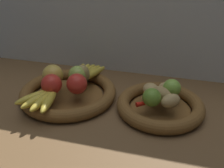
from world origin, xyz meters
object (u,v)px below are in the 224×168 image
object	(u,v)px
apple_green_back	(78,75)
potato_small	(171,101)
lime_near	(152,97)
banana_bunch_back	(87,73)
banana_bunch_front	(42,98)
pear_brown	(83,74)
potato_back	(168,89)
lime_far	(172,88)
potato_oblong	(151,90)
apple_golden_left	(53,75)
potato_large	(161,94)
chili_pepper	(154,102)
fruit_bowl_left	(68,93)
fruit_bowl_right	(160,106)
apple_red_right	(77,84)
apple_red_front	(52,84)

from	to	relation	value
apple_green_back	potato_small	xyz separation A→B (cm)	(35.64, -7.88, -1.23)
apple_green_back	lime_near	distance (cm)	30.73
banana_bunch_back	banana_bunch_front	bearing A→B (deg)	-108.15
pear_brown	potato_back	bearing A→B (deg)	-2.09
pear_brown	lime_far	bearing A→B (deg)	-2.96
apple_green_back	potato_oblong	distance (cm)	28.50
apple_golden_left	potato_large	xyz separation A→B (cm)	(41.15, -1.38, -1.52)
banana_bunch_front	chili_pepper	xyz separation A→B (cm)	(36.68, 8.86, -0.64)
pear_brown	banana_bunch_front	distance (cm)	19.38
fruit_bowl_left	fruit_bowl_right	bearing A→B (deg)	0.00
potato_large	potato_oblong	bearing A→B (deg)	142.13
apple_red_right	lime_near	bearing A→B (deg)	-3.10
lime_near	lime_far	xyz separation A→B (cm)	(5.95, 8.23, 0.06)
apple_green_back	apple_red_front	bearing A→B (deg)	-121.51
banana_bunch_front	potato_large	distance (cm)	40.55
apple_golden_left	apple_red_right	bearing A→B (deg)	-19.47
banana_bunch_back	potato_large	xyz separation A→B (cm)	(31.23, -11.53, 0.97)
lime_near	apple_golden_left	bearing A→B (deg)	171.86
apple_green_back	banana_bunch_back	size ratio (longest dim) A/B	0.42
fruit_bowl_left	banana_bunch_front	world-z (taller)	banana_bunch_front
banana_bunch_front	lime_near	distance (cm)	36.90
fruit_bowl_right	lime_near	bearing A→B (deg)	-123.69
apple_red_right	potato_small	size ratio (longest dim) A/B	1.06
potato_small	fruit_bowl_right	bearing A→B (deg)	135.00
apple_green_back	apple_golden_left	distance (cm)	9.44
lime_near	lime_far	bearing A→B (deg)	54.16
pear_brown	banana_bunch_back	size ratio (longest dim) A/B	0.42
apple_red_front	apple_green_back	world-z (taller)	apple_red_front
fruit_bowl_left	banana_bunch_front	bearing A→B (deg)	-108.69
apple_golden_left	potato_oblong	xyz separation A→B (cm)	(37.33, 1.59, -1.91)
lime_near	fruit_bowl_left	bearing A→B (deg)	172.70
apple_green_back	lime_near	world-z (taller)	apple_green_back
pear_brown	lime_near	distance (cm)	29.82
apple_golden_left	potato_oblong	world-z (taller)	apple_golden_left
banana_bunch_front	potato_back	world-z (taller)	potato_back
apple_red_front	banana_bunch_back	xyz separation A→B (cm)	(7.06, 16.91, -2.28)
potato_small	potato_back	distance (cm)	8.17
apple_green_back	lime_near	xyz separation A→B (cm)	(29.50, -8.60, -0.49)
banana_bunch_back	potato_oblong	distance (cm)	28.72
banana_bunch_front	potato_oblong	bearing A→B (deg)	22.68
fruit_bowl_left	apple_green_back	distance (cm)	7.98
potato_oblong	lime_far	bearing A→B (deg)	9.25
fruit_bowl_right	banana_bunch_back	bearing A→B (deg)	159.74
apple_green_back	potato_back	xyz separation A→B (cm)	(34.37, 0.19, -1.43)
potato_back	chili_pepper	distance (cm)	8.71
apple_red_right	banana_bunch_front	distance (cm)	12.99
apple_red_right	chili_pepper	world-z (taller)	apple_red_right
pear_brown	chili_pepper	xyz separation A→B (cm)	(28.69, -8.67, -2.76)
banana_bunch_back	lime_near	size ratio (longest dim) A/B	2.76
fruit_bowl_right	apple_green_back	xyz separation A→B (cm)	(-32.24, 4.48, 6.04)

